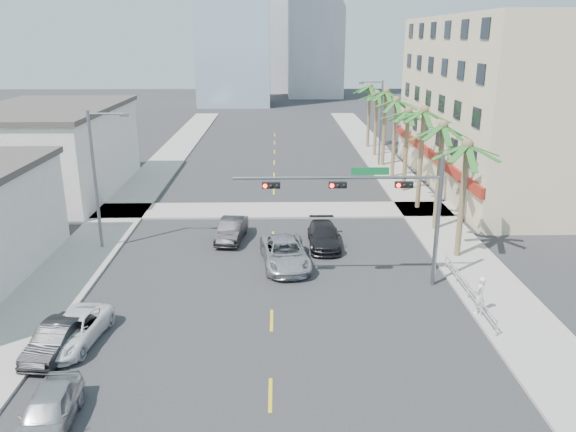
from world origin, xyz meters
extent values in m
plane|color=#262628|center=(0.00, 0.00, 0.00)|extent=(260.00, 260.00, 0.00)
cube|color=gray|center=(12.00, 20.00, 0.07)|extent=(4.00, 120.00, 0.15)
cube|color=gray|center=(-12.00, 20.00, 0.07)|extent=(4.00, 120.00, 0.15)
cube|color=gray|center=(0.00, 22.00, 0.07)|extent=(80.00, 4.00, 0.15)
cube|color=beige|center=(22.00, 30.00, 7.50)|extent=(15.00, 28.00, 15.00)
cube|color=maroon|center=(14.40, 30.00, 3.00)|extent=(0.30, 28.00, 0.80)
cube|color=beige|center=(-19.50, 28.00, 3.60)|extent=(11.00, 18.00, 7.20)
cube|color=#ADADB2|center=(-3.00, 125.00, 21.00)|extent=(16.00, 16.00, 42.00)
cylinder|color=slate|center=(9.00, 8.00, 3.60)|extent=(0.24, 0.24, 7.20)
cylinder|color=slate|center=(3.50, 8.00, 6.20)|extent=(11.00, 0.16, 0.16)
cube|color=#0C662D|center=(5.20, 8.00, 6.55)|extent=(2.00, 0.05, 0.40)
cube|color=black|center=(7.00, 7.85, 5.85)|extent=(0.95, 0.28, 0.32)
sphere|color=#FF0C05|center=(6.68, 7.69, 5.85)|extent=(0.22, 0.22, 0.22)
cube|color=black|center=(3.50, 7.85, 5.85)|extent=(0.95, 0.28, 0.32)
sphere|color=#FF0C05|center=(3.18, 7.69, 5.85)|extent=(0.22, 0.22, 0.22)
cube|color=black|center=(0.00, 7.85, 5.85)|extent=(0.95, 0.28, 0.32)
sphere|color=#FF0C05|center=(-0.32, 7.69, 5.85)|extent=(0.22, 0.22, 0.22)
cylinder|color=brown|center=(11.60, 12.00, 3.60)|extent=(0.36, 0.36, 7.20)
cylinder|color=brown|center=(11.60, 17.20, 3.78)|extent=(0.36, 0.36, 7.56)
cylinder|color=brown|center=(11.60, 22.40, 3.96)|extent=(0.36, 0.36, 7.92)
cylinder|color=brown|center=(11.60, 27.60, 3.60)|extent=(0.36, 0.36, 7.20)
cylinder|color=brown|center=(11.60, 32.80, 3.78)|extent=(0.36, 0.36, 7.56)
cylinder|color=brown|center=(11.60, 38.00, 3.96)|extent=(0.36, 0.36, 7.92)
cylinder|color=brown|center=(11.60, 43.20, 3.60)|extent=(0.36, 0.36, 7.20)
cylinder|color=brown|center=(11.60, 48.40, 3.78)|extent=(0.36, 0.36, 7.56)
cylinder|color=slate|center=(-11.20, 14.00, 4.50)|extent=(0.20, 0.20, 9.00)
cylinder|color=slate|center=(-10.10, 14.00, 8.80)|extent=(2.20, 0.12, 0.12)
cube|color=slate|center=(-9.00, 14.00, 8.70)|extent=(0.50, 0.25, 0.18)
cylinder|color=slate|center=(11.20, 38.00, 4.50)|extent=(0.20, 0.20, 9.00)
cylinder|color=slate|center=(10.10, 38.00, 8.80)|extent=(2.20, 0.12, 0.12)
cube|color=slate|center=(9.00, 38.00, 8.70)|extent=(0.50, 0.25, 0.18)
cylinder|color=silver|center=(10.30, 6.00, 0.55)|extent=(0.08, 8.00, 0.08)
cylinder|color=silver|center=(10.30, 6.00, 0.90)|extent=(0.08, 8.00, 0.08)
cylinder|color=silver|center=(10.30, 2.00, 0.50)|extent=(0.08, 0.08, 1.00)
cylinder|color=silver|center=(10.30, 4.00, 0.50)|extent=(0.08, 0.08, 1.00)
cylinder|color=silver|center=(10.30, 6.00, 0.50)|extent=(0.08, 0.08, 1.00)
cylinder|color=silver|center=(10.30, 8.00, 0.50)|extent=(0.08, 0.08, 1.00)
cylinder|color=silver|center=(10.30, 10.00, 0.50)|extent=(0.08, 0.08, 1.00)
imported|color=#B6B7BB|center=(-7.80, -3.80, 0.72)|extent=(2.00, 4.34, 1.44)
imported|color=black|center=(-9.40, 1.24, 0.67)|extent=(1.93, 4.24, 1.35)
imported|color=white|center=(-8.93, 2.06, 0.65)|extent=(2.77, 4.95, 1.31)
imported|color=black|center=(-2.81, 15.46, 0.74)|extent=(2.10, 4.62, 1.47)
imported|color=#BBBABF|center=(0.76, 10.92, 0.79)|extent=(3.28, 5.98, 1.59)
imported|color=black|center=(3.38, 14.17, 0.72)|extent=(2.02, 4.95, 1.44)
imported|color=white|center=(10.30, 4.35, 1.11)|extent=(0.83, 0.82, 1.93)
camera|label=1|loc=(0.32, -20.64, 13.33)|focal=35.00mm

